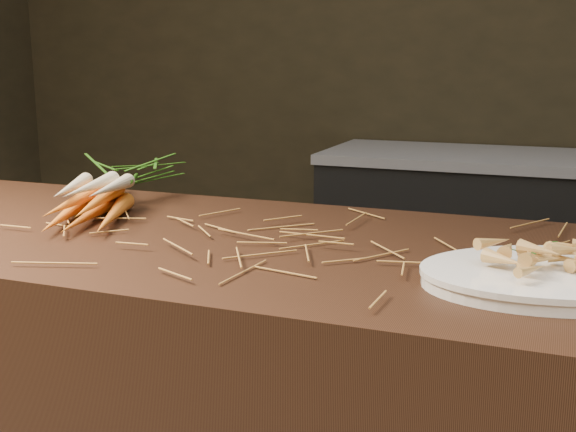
% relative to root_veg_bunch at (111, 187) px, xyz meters
% --- Properties ---
extents(back_counter, '(1.82, 0.62, 0.84)m').
position_rel_root_veg_bunch_xyz_m(back_counter, '(0.86, 1.74, -0.53)').
color(back_counter, black).
rests_on(back_counter, ground).
extents(straw_bedding, '(1.40, 0.60, 0.02)m').
position_rel_root_veg_bunch_xyz_m(straw_bedding, '(0.56, -0.14, -0.04)').
color(straw_bedding, olive).
rests_on(straw_bedding, main_counter).
extents(root_veg_bunch, '(0.32, 0.54, 0.10)m').
position_rel_root_veg_bunch_xyz_m(root_veg_bunch, '(0.00, 0.00, 0.00)').
color(root_veg_bunch, orange).
rests_on(root_veg_bunch, main_counter).
extents(serving_platter, '(0.47, 0.39, 0.02)m').
position_rel_root_veg_bunch_xyz_m(serving_platter, '(0.92, -0.23, -0.04)').
color(serving_platter, white).
rests_on(serving_platter, main_counter).
extents(roasted_veg_heap, '(0.23, 0.20, 0.04)m').
position_rel_root_veg_bunch_xyz_m(roasted_veg_heap, '(0.92, -0.23, -0.00)').
color(roasted_veg_heap, '#B1893C').
rests_on(roasted_veg_heap, serving_platter).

